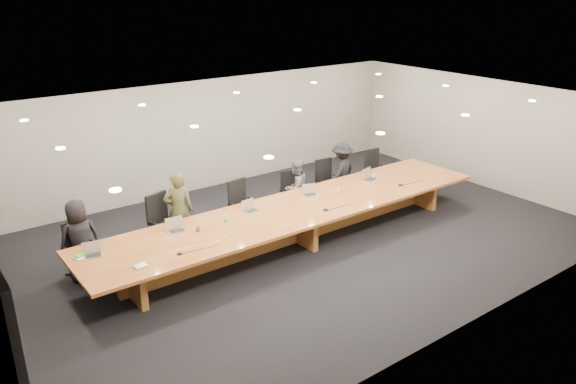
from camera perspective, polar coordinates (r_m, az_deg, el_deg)
name	(u,v)px	position (r m, az deg, el deg)	size (l,w,h in m)	color
ground	(297,241)	(11.73, 0.88, -4.99)	(12.00, 12.00, 0.00)	black
back_wall	(201,136)	(14.43, -8.86, 5.65)	(12.00, 0.02, 2.80)	beige
conference_table	(297,218)	(11.51, 0.89, -2.66)	(9.00, 1.80, 0.75)	brown
chair_far_left	(82,249)	(10.87, -20.23, -5.48)	(0.53, 0.53, 1.05)	black
chair_left	(166,223)	(11.34, -12.32, -3.10)	(0.61, 0.61, 1.20)	black
chair_mid_left	(244,205)	(12.10, -4.51, -1.34)	(0.57, 0.57, 1.11)	black
chair_mid_right	(293,193)	(12.88, 0.48, -0.09)	(0.52, 0.52, 1.03)	black
chair_right	(328,182)	(13.56, 4.10, 1.07)	(0.55, 0.55, 1.08)	black
chair_far_right	(376,170)	(14.56, 8.97, 2.21)	(0.54, 0.54, 1.07)	black
person_a	(80,239)	(10.76, -20.40, -4.50)	(0.72, 0.47, 1.48)	black
person_b	(179,210)	(11.36, -11.04, -1.85)	(0.59, 0.38, 1.60)	#3B3B20
person_c	(296,188)	(12.77, 0.82, 0.45)	(0.65, 0.50, 1.33)	#5A5A5C
person_d	(342,172)	(13.74, 5.46, 2.09)	(0.93, 0.54, 1.44)	black
laptop_a	(92,250)	(9.95, -19.25, -5.60)	(0.30, 0.22, 0.24)	#BAAB8E
laptop_b	(177,225)	(10.50, -11.26, -3.33)	(0.33, 0.24, 0.26)	#BDB191
laptop_c	(252,206)	(11.21, -3.71, -1.42)	(0.30, 0.22, 0.24)	#C4B996
laptop_d	(311,190)	(12.03, 2.32, 0.18)	(0.30, 0.22, 0.24)	beige
laptop_e	(372,175)	(13.10, 8.50, 1.77)	(0.35, 0.25, 0.27)	#BCA890
water_bottle	(226,221)	(10.63, -6.35, -2.92)	(0.06, 0.06, 0.20)	silver
amber_mug	(198,229)	(10.47, -9.11, -3.74)	(0.07, 0.07, 0.09)	brown
paper_cup_near	(339,190)	(12.33, 5.16, 0.22)	(0.07, 0.07, 0.08)	silver
paper_cup_far	(374,176)	(13.25, 8.70, 1.57)	(0.08, 0.08, 0.10)	silver
notepad	(81,257)	(10.04, -20.26, -6.19)	(0.24, 0.19, 0.01)	silver
lime_gadget	(80,255)	(10.05, -20.34, -6.05)	(0.18, 0.10, 0.03)	green
av_box	(141,266)	(9.43, -14.76, -7.29)	(0.21, 0.16, 0.03)	silver
mic_left	(180,253)	(9.70, -10.94, -6.14)	(0.12, 0.12, 0.03)	black
mic_center	(326,209)	(11.32, 3.86, -1.77)	(0.14, 0.14, 0.03)	black
mic_right	(401,185)	(12.91, 11.36, 0.74)	(0.14, 0.14, 0.03)	black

